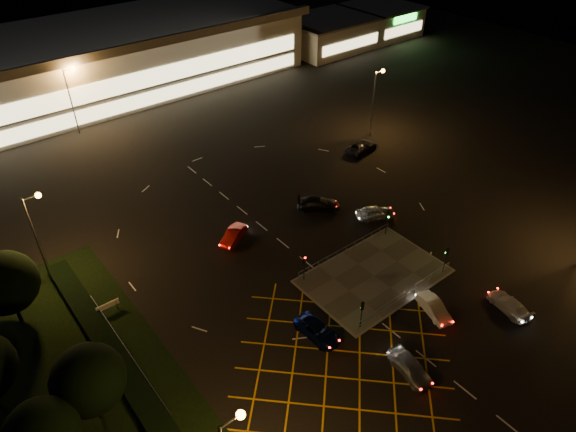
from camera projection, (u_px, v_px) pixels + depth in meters
ground at (346, 274)px, 52.69m from camera, size 180.00×180.00×0.00m
pedestrian_island at (374, 276)px, 52.40m from camera, size 14.00×9.00×0.12m
grass_verge at (50, 379)px, 42.41m from camera, size 18.00×30.00×0.08m
hedge at (107, 345)px, 44.65m from camera, size 2.00×26.00×1.00m
supermarket at (100, 60)px, 88.64m from camera, size 72.00×26.50×10.50m
retail_unit_a at (328, 33)px, 107.92m from camera, size 18.80×14.80×6.35m
retail_unit_b at (380, 20)px, 115.94m from camera, size 14.80×14.80×6.35m
streetlight_nw at (37, 227)px, 48.35m from camera, size 1.78×0.56×10.03m
streetlight_ne at (376, 94)px, 73.69m from camera, size 1.78×0.56×10.03m
streetlight_far_left at (72, 92)px, 74.30m from camera, size 1.78×0.56×10.03m
streetlight_far_right at (281, 36)px, 95.63m from camera, size 1.78×0.56×10.03m
signal_sw at (362, 310)px, 45.50m from camera, size 0.28×0.30×3.15m
signal_se at (447, 255)px, 51.52m from camera, size 0.28×0.30×3.15m
signal_nw at (304, 263)px, 50.54m from camera, size 0.28×0.30×3.15m
signal_ne at (388, 218)px, 56.56m from camera, size 0.28×0.30×3.15m
tree_c at (5, 283)px, 44.55m from camera, size 5.76×5.76×7.84m
tree_e at (89, 380)px, 36.90m from camera, size 5.40×5.40×7.35m
car_near_silver at (410, 367)px, 42.51m from camera, size 2.54×4.70×1.52m
car_queue_white at (434, 308)px, 47.96m from camera, size 2.59×4.38×1.36m
car_left_blue at (318, 330)px, 45.81m from camera, size 2.37×4.75×1.29m
car_far_dkgrey at (318, 203)px, 61.64m from camera, size 5.27×4.86×1.48m
car_right_silver at (375, 212)px, 60.12m from camera, size 4.82×3.64×1.53m
car_circ_red at (233, 235)px, 56.74m from camera, size 4.38×3.28×1.38m
car_east_grey at (361, 147)px, 73.01m from camera, size 5.69×3.30×1.49m
car_approach_white at (509, 305)px, 48.34m from camera, size 2.68×4.75×1.30m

